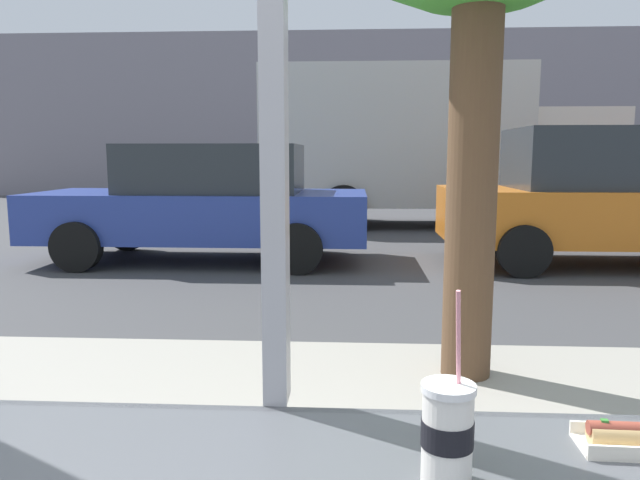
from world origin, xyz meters
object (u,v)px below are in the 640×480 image
Objects in this scene: parked_car_blue at (206,202)px; parked_car_orange at (606,198)px; soda_cup_left at (447,432)px; box_truck at (425,143)px.

parked_car_blue is 1.05× the size of parked_car_orange.
soda_cup_left is 0.07× the size of parked_car_orange.
box_truck is (1.31, 11.50, 0.68)m from soda_cup_left.
soda_cup_left is 0.07× the size of parked_car_blue.
parked_car_orange is at bearing -66.62° from box_truck.
parked_car_orange is 0.62× the size of box_truck.
parked_car_blue is 0.65× the size of box_truck.
box_truck is (3.49, 4.36, 0.89)m from parked_car_blue.
soda_cup_left is 7.47m from parked_car_blue.
soda_cup_left is at bearing -73.01° from parked_car_blue.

